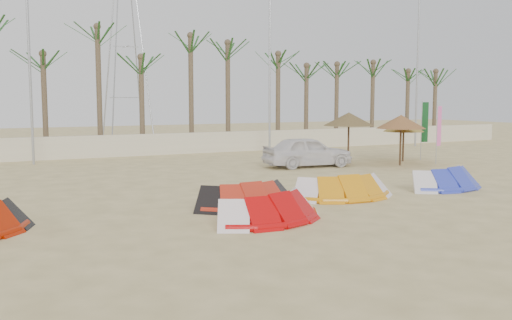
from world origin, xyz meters
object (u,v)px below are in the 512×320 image
kite_red_mid (244,194)px  kite_orange (339,185)px  parasol_right (404,125)px  kite_blue (441,177)px  kite_red_right (267,205)px  parasol_mid (401,122)px  car (308,152)px  parasol_left (349,119)px

kite_red_mid → kite_orange: size_ratio=0.92×
kite_orange → parasol_right: parasol_right is taller
kite_orange → kite_red_mid: bearing=-178.7°
kite_blue → parasol_right: parasol_right is taller
kite_red_mid → kite_red_right: bearing=-97.0°
kite_blue → kite_red_right: bearing=-166.2°
kite_orange → kite_blue: 4.81m
parasol_mid → car: parasol_mid is taller
kite_red_right → parasol_left: parasol_left is taller
kite_red_right → kite_red_mid: bearing=83.0°
parasol_left → parasol_right: (3.29, -0.53, -0.38)m
kite_red_mid → car: 11.06m
kite_red_mid → kite_red_right: same height
parasol_mid → kite_orange: bearing=-142.2°
kite_blue → parasol_right: (4.98, 7.91, 1.56)m
kite_red_mid → kite_blue: (8.54, 0.09, 0.00)m
kite_red_right → kite_blue: same height
car → kite_red_mid: bearing=142.9°
parasol_left → kite_blue: bearing=-101.3°
car → kite_red_right: bearing=148.3°
parasol_right → kite_red_right: bearing=-143.8°
kite_orange → parasol_left: parasol_left is taller
kite_blue → car: car is taller
parasol_mid → car: (-4.60, 1.61, -1.48)m
kite_red_right → parasol_right: 17.12m
kite_red_mid → parasol_right: bearing=30.6°
parasol_right → kite_orange: bearing=-141.0°
kite_red_right → parasol_mid: bearing=35.0°
kite_orange → parasol_left: (6.50, 8.45, 1.93)m
kite_blue → kite_red_mid: bearing=-179.4°
kite_red_mid → kite_blue: bearing=0.6°
parasol_mid → kite_red_mid: bearing=-151.5°
kite_red_mid → parasol_left: (10.23, 8.53, 1.94)m
kite_red_mid → parasol_left: size_ratio=1.27×
kite_orange → kite_blue: same height
kite_red_right → car: car is taller
kite_red_mid → kite_orange: same height
parasol_mid → car: bearing=160.7°
kite_orange → kite_blue: (4.81, 0.01, -0.00)m
car → parasol_mid: bearing=-104.0°
kite_orange → parasol_right: 12.68m
parasol_left → car: (-2.77, -0.37, -1.58)m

